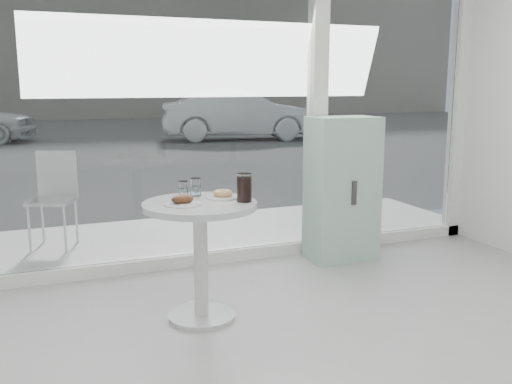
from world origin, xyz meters
name	(u,v)px	position (x,y,z in m)	size (l,w,h in m)	color
storefront	(228,57)	(0.07, 3.00, 1.71)	(5.00, 0.14, 3.00)	white
main_table	(200,236)	(-0.50, 1.90, 0.55)	(0.72, 0.72, 0.77)	silver
patio_deck	(196,236)	(0.00, 3.80, 0.03)	(5.60, 1.60, 0.05)	white
street	(81,136)	(0.00, 16.00, 0.00)	(40.00, 24.00, 0.00)	#3A3A3A
far_building	(56,24)	(0.00, 25.00, 4.00)	(40.00, 2.00, 8.00)	gray
mint_cabinet	(342,189)	(1.00, 2.71, 0.62)	(0.58, 0.40, 1.23)	#90B7A2
patio_chair	(54,193)	(-1.29, 3.88, 0.54)	(0.48, 0.48, 0.85)	silver
car_silver	(239,115)	(3.90, 13.13, 0.68)	(1.44, 4.14, 1.36)	#B3B5BB
plate_fritter	(183,201)	(-0.62, 1.85, 0.80)	(0.22, 0.22, 0.07)	silver
plate_donut	(223,195)	(-0.32, 1.97, 0.79)	(0.21, 0.21, 0.05)	silver
water_tumbler_a	(183,190)	(-0.55, 2.10, 0.82)	(0.07, 0.07, 0.11)	white
water_tumbler_b	(196,188)	(-0.46, 2.12, 0.82)	(0.07, 0.07, 0.12)	white
cola_glass	(244,188)	(-0.23, 1.82, 0.86)	(0.09, 0.09, 0.18)	white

